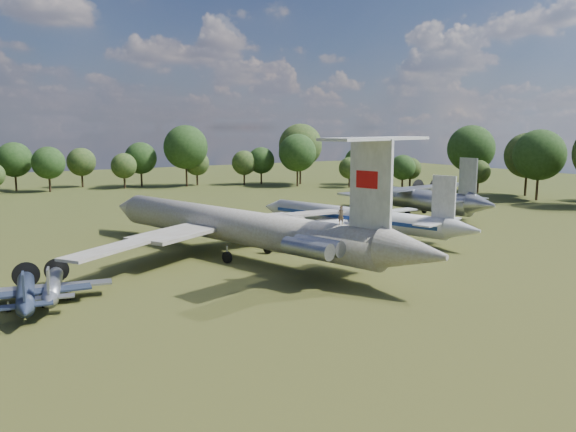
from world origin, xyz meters
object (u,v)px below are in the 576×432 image
il62_airliner (235,232)px  tu104_jet (354,221)px  small_prop_west (26,297)px  an12_transport (412,201)px  small_prop_northwest (53,290)px  person_on_il62 (341,215)px

il62_airliner → tu104_jet: 20.39m
tu104_jet → small_prop_west: bearing=177.9°
il62_airliner → tu104_jet: (20.18, 2.76, -0.84)m
il62_airliner → tu104_jet: size_ratio=1.46×
an12_transport → small_prop_west: size_ratio=2.38×
an12_transport → tu104_jet: bearing=-158.9°
small_prop_northwest → person_on_il62: size_ratio=7.21×
small_prop_northwest → an12_transport: bearing=30.4°
il62_airliner → small_prop_northwest: il62_airliner is taller
il62_airliner → small_prop_west: 25.61m
small_prop_west → person_on_il62: person_on_il62 is taller
an12_transport → person_on_il62: (-36.98, -27.86, 4.26)m
an12_transport → small_prop_west: 68.72m
small_prop_west → il62_airliner: bearing=27.3°
tu104_jet → person_on_il62: person_on_il62 is taller
il62_airliner → an12_transport: (41.23, 12.84, -0.53)m
il62_airliner → small_prop_northwest: size_ratio=4.20×
tu104_jet → small_prop_west: tu104_jet is taller
small_prop_northwest → tu104_jet: bearing=26.2°
small_prop_west → small_prop_northwest: bearing=34.6°
an12_transport → small_prop_northwest: an12_transport is taller
il62_airliner → small_prop_northwest: bearing=-176.6°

